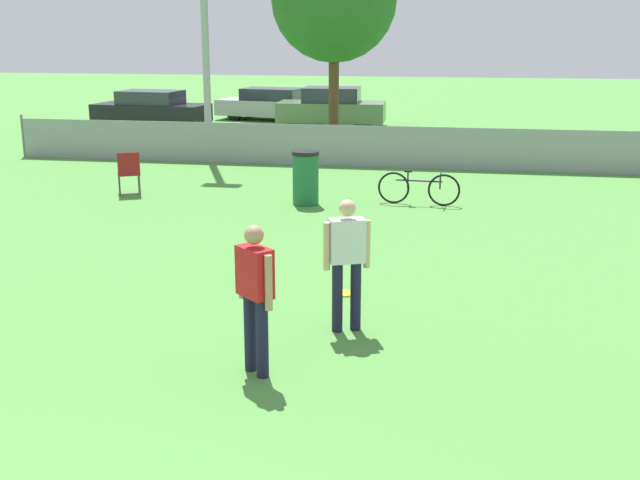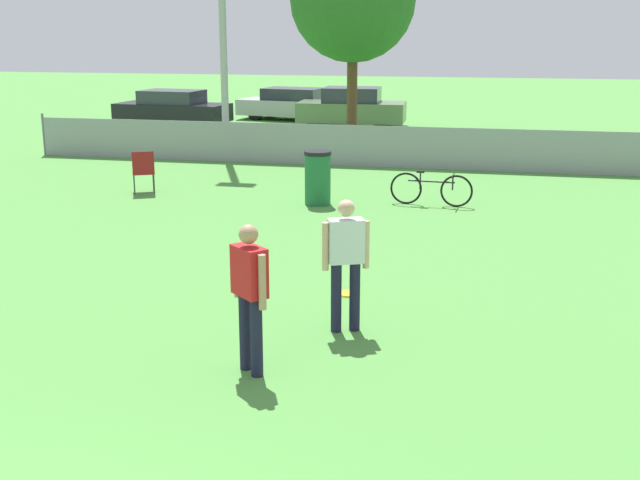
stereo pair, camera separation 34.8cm
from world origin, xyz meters
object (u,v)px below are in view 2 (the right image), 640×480
(player_receiver_white, at_px, (346,256))
(parked_car_silver, at_px, (293,104))
(player_defender_red, at_px, (250,288))
(parked_car_olive, at_px, (352,108))
(bicycle_sideline, at_px, (431,189))
(trash_bin, at_px, (318,178))
(parked_car_dark, at_px, (172,109))
(folding_chair_sideline, at_px, (143,169))
(frisbee_disc, at_px, (348,294))

(player_receiver_white, height_order, parked_car_silver, player_receiver_white)
(player_defender_red, distance_m, parked_car_olive, 22.40)
(player_receiver_white, xyz_separation_m, parked_car_olive, (-3.64, 20.79, -0.24))
(player_receiver_white, distance_m, parked_car_olive, 21.11)
(bicycle_sideline, xyz_separation_m, trash_bin, (-2.34, -0.38, 0.22))
(player_defender_red, height_order, parked_car_olive, player_defender_red)
(player_defender_red, bearing_deg, parked_car_dark, 155.91)
(trash_bin, bearing_deg, player_receiver_white, -74.87)
(player_defender_red, relative_size, folding_chair_sideline, 1.71)
(frisbee_disc, distance_m, parked_car_olive, 19.74)
(player_defender_red, relative_size, parked_car_dark, 0.37)
(player_receiver_white, height_order, bicycle_sideline, player_receiver_white)
(player_defender_red, relative_size, bicycle_sideline, 0.95)
(player_receiver_white, height_order, parked_car_dark, player_receiver_white)
(folding_chair_sideline, bearing_deg, bicycle_sideline, 153.97)
(player_defender_red, distance_m, bicycle_sideline, 8.96)
(player_receiver_white, relative_size, bicycle_sideline, 0.95)
(player_defender_red, bearing_deg, trash_bin, 139.19)
(trash_bin, bearing_deg, player_defender_red, -82.27)
(frisbee_disc, relative_size, parked_car_silver, 0.06)
(frisbee_disc, height_order, trash_bin, trash_bin)
(frisbee_disc, bearing_deg, trash_bin, 106.53)
(bicycle_sideline, xyz_separation_m, parked_car_dark, (-10.76, 12.20, 0.30))
(parked_car_silver, distance_m, parked_car_olive, 3.31)
(player_defender_red, xyz_separation_m, trash_bin, (-1.15, 8.48, -0.38))
(parked_car_silver, bearing_deg, parked_car_olive, -26.00)
(player_receiver_white, height_order, frisbee_disc, player_receiver_white)
(parked_car_dark, bearing_deg, folding_chair_sideline, -64.93)
(folding_chair_sideline, relative_size, parked_car_olive, 0.24)
(folding_chair_sideline, bearing_deg, player_defender_red, 93.95)
(trash_bin, bearing_deg, folding_chair_sideline, 175.70)
(player_receiver_white, distance_m, folding_chair_sideline, 9.48)
(trash_bin, height_order, parked_car_silver, parked_car_silver)
(folding_chair_sideline, height_order, parked_car_silver, parked_car_silver)
(trash_bin, relative_size, parked_car_dark, 0.26)
(player_receiver_white, bearing_deg, folding_chair_sideline, 105.65)
(player_receiver_white, xyz_separation_m, bicycle_sideline, (0.43, 7.44, -0.60))
(frisbee_disc, bearing_deg, parked_car_olive, 100.00)
(player_receiver_white, relative_size, folding_chair_sideline, 1.71)
(player_defender_red, height_order, parked_car_silver, player_defender_red)
(player_defender_red, height_order, parked_car_dark, player_defender_red)
(bicycle_sideline, xyz_separation_m, parked_car_silver, (-6.80, 15.23, 0.28))
(parked_car_olive, bearing_deg, trash_bin, -85.12)
(folding_chair_sideline, xyz_separation_m, parked_car_olive, (2.32, 13.42, 0.17))
(parked_car_dark, bearing_deg, player_defender_red, -60.08)
(player_receiver_white, xyz_separation_m, parked_car_dark, (-10.33, 19.63, -0.30))
(parked_car_dark, height_order, parked_car_olive, parked_car_olive)
(trash_bin, distance_m, parked_car_silver, 16.23)
(frisbee_disc, distance_m, trash_bin, 5.98)
(player_receiver_white, xyz_separation_m, parked_car_silver, (-6.37, 22.67, -0.32))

